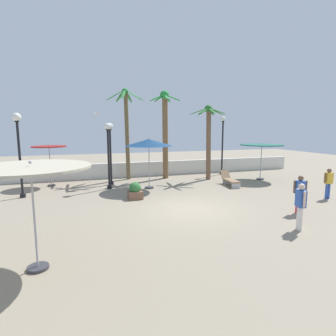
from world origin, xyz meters
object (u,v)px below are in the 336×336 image
Objects in this scene: patio_umbrella_0 at (49,149)px; palm_tree_1 at (208,133)px; lamp_post_2 at (223,139)px; lounge_chair_0 at (230,179)px; patio_umbrella_1 at (31,172)px; seagull_0 at (96,114)px; lamp_post_3 at (110,144)px; guest_2 at (301,202)px; lamp_post_0 at (108,148)px; patio_umbrella_3 at (149,143)px; planter at (135,191)px; palm_tree_0 at (126,123)px; patio_umbrella_2 at (262,146)px; guest_1 at (328,181)px; lamp_post_1 at (19,142)px; guest_0 at (300,191)px; palm_tree_3 at (165,126)px.

patio_umbrella_0 is 0.51× the size of palm_tree_1.
lounge_chair_0 is (-1.59, -3.84, -2.33)m from lamp_post_2.
patio_umbrella_1 is 12.09m from seagull_0.
patio_umbrella_0 is 0.92× the size of patio_umbrella_1.
lamp_post_3 is 11.38m from guest_2.
lamp_post_0 is (2.69, 8.74, -0.05)m from patio_umbrella_1.
planter is at bearing -121.02° from patio_umbrella_3.
palm_tree_0 reaches higher than lounge_chair_0.
patio_umbrella_3 is 0.77× the size of lamp_post_0.
lamp_post_3 is at bearing 171.47° from patio_umbrella_2.
lamp_post_0 is 7.65m from lounge_chair_0.
patio_umbrella_1 is 10.40m from lamp_post_3.
patio_umbrella_3 is 3.58m from palm_tree_0.
patio_umbrella_3 is 0.67× the size of lamp_post_2.
patio_umbrella_1 is 1.82× the size of guest_1.
patio_umbrella_2 is 3.36× the size of planter.
lamp_post_2 reaches higher than lamp_post_1.
lounge_chair_0 is at bearing -160.98° from patio_umbrella_2.
patio_umbrella_1 reaches higher than guest_2.
guest_0 is at bearing 9.44° from patio_umbrella_1.
palm_tree_1 is 6.96m from lamp_post_0.
palm_tree_0 is at bearing 161.10° from patio_umbrella_2.
guest_0 is at bearing -100.22° from lamp_post_2.
lamp_post_1 reaches higher than patio_umbrella_3.
patio_umbrella_0 is at bearing 156.07° from patio_umbrella_3.
palm_tree_3 is at bearing 153.77° from palm_tree_1.
lamp_post_3 is 3.70× the size of seagull_0.
planter is at bearing 58.65° from patio_umbrella_1.
patio_umbrella_0 is 3.67m from lamp_post_3.
palm_tree_0 is 6.96m from lamp_post_1.
guest_1 is 14.22m from seagull_0.
palm_tree_0 reaches higher than lamp_post_2.
lamp_post_1 reaches higher than guest_1.
palm_tree_3 is at bearing 157.53° from patio_umbrella_2.
lamp_post_3 is at bearing 145.32° from guest_1.
patio_umbrella_0 is 0.42× the size of palm_tree_0.
patio_umbrella_2 reaches higher than lounge_chair_0.
palm_tree_1 is at bearing 7.83° from lamp_post_0.
guest_1 is at bearing -90.45° from patio_umbrella_2.
patio_umbrella_0 is 5.19m from palm_tree_0.
guest_2 is (-1.48, -1.56, 0.04)m from guest_0.
palm_tree_3 is at bearing -9.92° from palm_tree_0.
lamp_post_0 reaches higher than planter.
patio_umbrella_1 is 0.95× the size of patio_umbrella_3.
palm_tree_0 is 2.34m from lamp_post_3.
lamp_post_2 is 9.45m from seagull_0.
patio_umbrella_1 is at bearing -107.11° from lamp_post_0.
lounge_chair_0 is at bearing -17.04° from patio_umbrella_0.
palm_tree_1 is at bearing -141.73° from lamp_post_2.
guest_1 is at bearing -43.97° from palm_tree_0.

